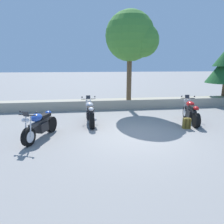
{
  "coord_description": "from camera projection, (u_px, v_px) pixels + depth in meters",
  "views": [
    {
      "loc": [
        -1.82,
        -6.91,
        2.65
      ],
      "look_at": [
        -0.72,
        1.2,
        0.65
      ],
      "focal_mm": 31.81,
      "sensor_mm": 36.0,
      "label": 1
    }
  ],
  "objects": [
    {
      "name": "motorcycle_silver_centre",
      "position": [
        90.0,
        113.0,
        8.9
      ],
      "size": [
        0.67,
        2.07,
        1.18
      ],
      "color": "black",
      "rests_on": "ground"
    },
    {
      "name": "motorcycle_red_far_right",
      "position": [
        191.0,
        112.0,
        9.09
      ],
      "size": [
        0.74,
        2.05,
        1.18
      ],
      "color": "black",
      "rests_on": "ground"
    },
    {
      "name": "stone_wall",
      "position": [
        116.0,
        104.0,
        12.08
      ],
      "size": [
        36.0,
        0.8,
        0.55
      ],
      "primitive_type": "cube",
      "color": "#A89E89",
      "rests_on": "ground"
    },
    {
      "name": "motorcycle_blue_near_left",
      "position": [
        40.0,
        126.0,
        7.13
      ],
      "size": [
        0.99,
        1.98,
        1.18
      ],
      "color": "black",
      "rests_on": "ground"
    },
    {
      "name": "ground_plane",
      "position": [
        135.0,
        135.0,
        7.52
      ],
      "size": [
        120.0,
        120.0,
        0.0
      ],
      "primitive_type": "plane",
      "color": "gray"
    },
    {
      "name": "rider_backpack",
      "position": [
        187.0,
        123.0,
        8.29
      ],
      "size": [
        0.31,
        0.27,
        0.47
      ],
      "color": "brown",
      "rests_on": "ground"
    },
    {
      "name": "leafy_tree_far_left",
      "position": [
        133.0,
        37.0,
        10.97
      ],
      "size": [
        2.89,
        2.75,
        4.97
      ],
      "color": "brown",
      "rests_on": "stone_wall"
    }
  ]
}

